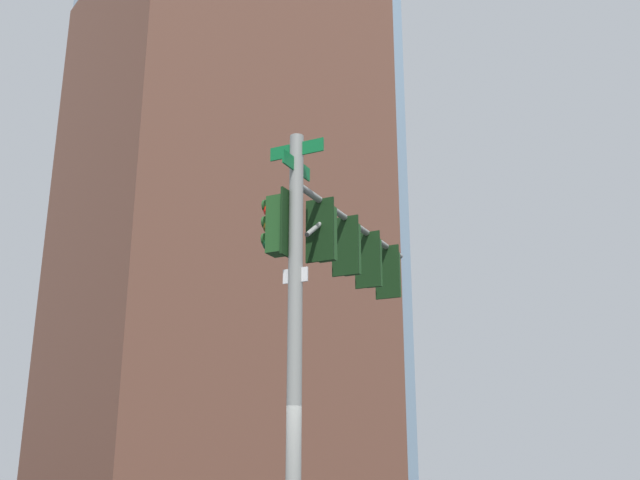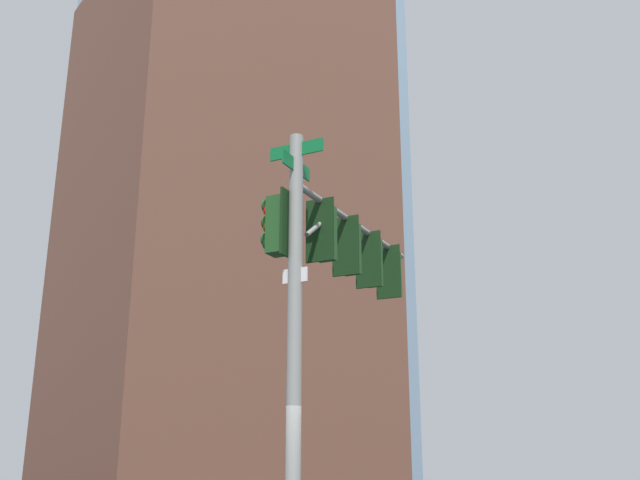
{
  "view_description": "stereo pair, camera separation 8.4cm",
  "coord_description": "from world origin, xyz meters",
  "views": [
    {
      "loc": [
        6.44,
        9.86,
        1.52
      ],
      "look_at": [
        -0.97,
        -0.33,
        5.43
      ],
      "focal_mm": 42.07,
      "sensor_mm": 36.0,
      "label": 1
    },
    {
      "loc": [
        6.38,
        9.91,
        1.52
      ],
      "look_at": [
        -0.97,
        -0.33,
        5.43
      ],
      "focal_mm": 42.07,
      "sensor_mm": 36.0,
      "label": 2
    }
  ],
  "objects": [
    {
      "name": "building_glass_tower",
      "position": [
        -26.82,
        -53.18,
        33.89
      ],
      "size": [
        24.76,
        28.9,
        67.79
      ],
      "primitive_type": "cube",
      "color": "#7A99B2",
      "rests_on": "ground_plane"
    },
    {
      "name": "signal_pole_assembly",
      "position": [
        -1.5,
        -0.65,
        5.03
      ],
      "size": [
        4.87,
        2.82,
        7.06
      ],
      "rotation": [
        0.0,
        0.0,
        3.62
      ],
      "color": "gray",
      "rests_on": "ground_plane"
    },
    {
      "name": "building_brick_midblock",
      "position": [
        -25.01,
        -46.87,
        23.57
      ],
      "size": [
        23.63,
        14.92,
        47.14
      ],
      "primitive_type": "cube",
      "color": "#845B47",
      "rests_on": "ground_plane"
    },
    {
      "name": "building_brick_nearside",
      "position": [
        -17.77,
        -35.79,
        18.57
      ],
      "size": [
        19.54,
        17.01,
        37.14
      ],
      "primitive_type": "cube",
      "color": "brown",
      "rests_on": "ground_plane"
    }
  ]
}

